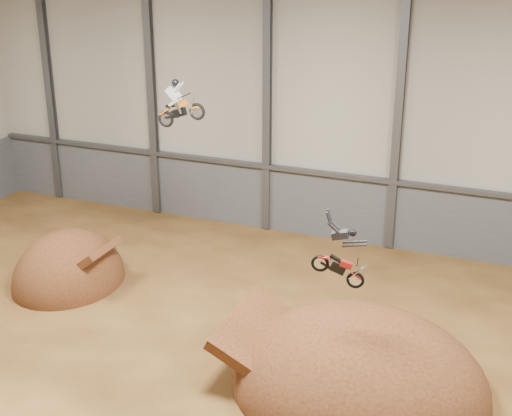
{
  "coord_description": "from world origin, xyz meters",
  "views": [
    {
      "loc": [
        9.26,
        -18.41,
        15.01
      ],
      "look_at": [
        0.35,
        4.0,
        5.63
      ],
      "focal_mm": 50.0,
      "sensor_mm": 36.0,
      "label": 1
    }
  ],
  "objects_px": {
    "landing_ramp": "(358,387)",
    "fmx_rider_b": "(335,250)",
    "fmx_rider_a": "(183,100)",
    "takeoff_ramp": "(70,282)"
  },
  "relations": [
    {
      "from": "landing_ramp",
      "to": "fmx_rider_b",
      "type": "distance_m",
      "value": 5.66
    },
    {
      "from": "landing_ramp",
      "to": "fmx_rider_b",
      "type": "bearing_deg",
      "value": -134.73
    },
    {
      "from": "fmx_rider_a",
      "to": "takeoff_ramp",
      "type": "bearing_deg",
      "value": -165.31
    },
    {
      "from": "landing_ramp",
      "to": "takeoff_ramp",
      "type": "bearing_deg",
      "value": 168.11
    },
    {
      "from": "takeoff_ramp",
      "to": "landing_ramp",
      "type": "bearing_deg",
      "value": -11.89
    },
    {
      "from": "takeoff_ramp",
      "to": "fmx_rider_a",
      "type": "height_order",
      "value": "fmx_rider_a"
    },
    {
      "from": "fmx_rider_a",
      "to": "fmx_rider_b",
      "type": "xyz_separation_m",
      "value": [
        8.0,
        -5.25,
        -3.1
      ]
    },
    {
      "from": "takeoff_ramp",
      "to": "fmx_rider_b",
      "type": "relative_size",
      "value": 2.3
    },
    {
      "from": "fmx_rider_b",
      "to": "fmx_rider_a",
      "type": "bearing_deg",
      "value": 137.01
    },
    {
      "from": "fmx_rider_a",
      "to": "fmx_rider_b",
      "type": "relative_size",
      "value": 0.9
    }
  ]
}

